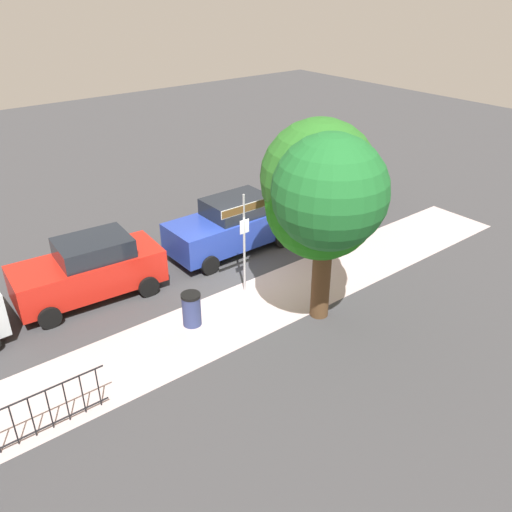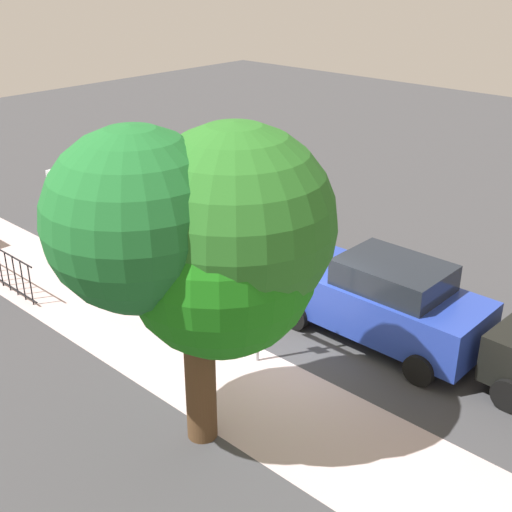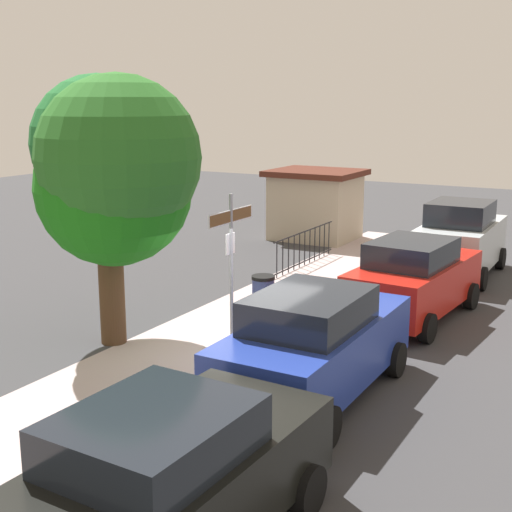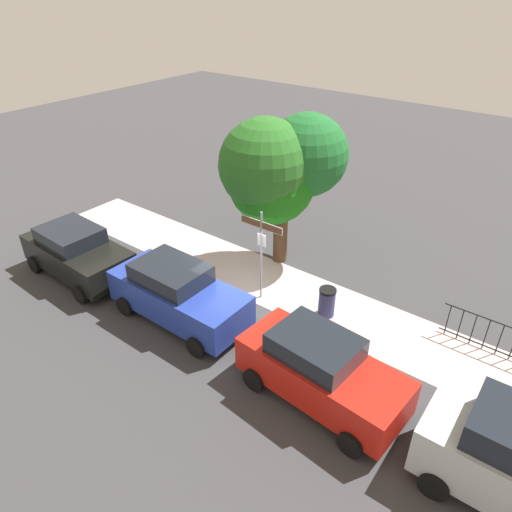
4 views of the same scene
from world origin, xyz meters
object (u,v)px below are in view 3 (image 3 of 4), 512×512
object	(u,v)px
car_blue	(314,344)
utility_shed	(315,204)
trash_bin	(263,296)
car_red	(414,279)
street_sign	(231,244)
shade_tree	(112,165)
car_black	(168,480)
car_silver	(460,239)

from	to	relation	value
car_blue	utility_shed	world-z (taller)	utility_shed
trash_bin	utility_shed	bearing A→B (deg)	17.55
car_blue	car_red	distance (m)	5.16
car_red	utility_shed	world-z (taller)	utility_shed
street_sign	utility_shed	size ratio (longest dim) A/B	1.02
shade_tree	utility_shed	xyz separation A→B (m)	(12.30, 1.21, -2.45)
street_sign	car_black	world-z (taller)	street_sign
car_black	car_silver	bearing A→B (deg)	3.28
car_blue	car_silver	distance (m)	9.77
car_blue	utility_shed	size ratio (longest dim) A/B	1.46
street_sign	car_blue	distance (m)	3.07
car_silver	utility_shed	bearing A→B (deg)	62.50
shade_tree	utility_shed	world-z (taller)	shade_tree
car_black	street_sign	bearing A→B (deg)	27.35
car_black	car_silver	world-z (taller)	car_silver
car_silver	trash_bin	xyz separation A→B (m)	(-6.18, 3.02, -0.58)
street_sign	car_red	xyz separation A→B (m)	(3.80, -2.59, -1.23)
street_sign	car_silver	distance (m)	8.85
shade_tree	car_blue	world-z (taller)	shade_tree
street_sign	utility_shed	xyz separation A→B (m)	(11.39, 3.40, -0.90)
shade_tree	car_silver	world-z (taller)	shade_tree
car_silver	car_blue	bearing A→B (deg)	178.92
shade_tree	car_blue	distance (m)	5.43
street_sign	trash_bin	size ratio (longest dim) A/B	3.24
car_blue	car_silver	size ratio (longest dim) A/B	1.12
street_sign	car_black	size ratio (longest dim) A/B	0.73
street_sign	car_red	world-z (taller)	street_sign
car_red	car_silver	distance (m)	4.62
shade_tree	car_blue	xyz separation A→B (m)	(-0.45, -4.65, -2.76)
car_black	car_blue	distance (m)	4.67
trash_bin	car_red	bearing A→B (deg)	-63.08
car_black	utility_shed	distance (m)	18.50
street_sign	shade_tree	xyz separation A→B (m)	(-0.91, 2.19, 1.54)
car_silver	utility_shed	world-z (taller)	utility_shed
car_red	trash_bin	distance (m)	3.49
street_sign	trash_bin	world-z (taller)	street_sign
street_sign	car_blue	xyz separation A→B (m)	(-1.36, -2.46, -1.22)
car_black	car_silver	xyz separation A→B (m)	(14.43, 0.33, 0.15)
car_black	trash_bin	world-z (taller)	car_black
car_black	car_red	size ratio (longest dim) A/B	0.98
shade_tree	car_black	xyz separation A→B (m)	(-5.11, -5.04, -2.80)
trash_bin	street_sign	bearing A→B (deg)	-167.38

